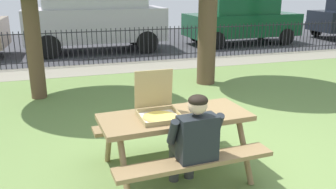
# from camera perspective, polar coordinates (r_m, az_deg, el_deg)

# --- Properties ---
(ground) EXTENTS (28.00, 10.60, 0.02)m
(ground) POSITION_cam_1_polar(r_m,az_deg,el_deg) (6.14, 4.02, -4.67)
(ground) COLOR olive
(cobblestone_walkway) EXTENTS (28.00, 1.40, 0.01)m
(cobblestone_walkway) POSITION_cam_1_polar(r_m,az_deg,el_deg) (10.37, -5.18, 4.43)
(cobblestone_walkway) COLOR gray
(street_asphalt) EXTENTS (28.00, 7.99, 0.01)m
(street_asphalt) POSITION_cam_1_polar(r_m,az_deg,el_deg) (14.92, -9.05, 8.18)
(street_asphalt) COLOR #38383D
(picnic_table_foreground) EXTENTS (1.89, 1.59, 0.79)m
(picnic_table_foreground) POSITION_cam_1_polar(r_m,az_deg,el_deg) (4.36, 1.12, -5.38)
(picnic_table_foreground) COLOR olive
(picnic_table_foreground) RESTS_ON ground
(pizza_box_open) EXTENTS (0.48, 0.52, 0.53)m
(pizza_box_open) POSITION_cam_1_polar(r_m,az_deg,el_deg) (4.22, -1.63, -2.21)
(pizza_box_open) COLOR tan
(pizza_box_open) RESTS_ON picnic_table_foreground
(adult_at_table) EXTENTS (0.62, 0.61, 1.19)m
(adult_at_table) POSITION_cam_1_polar(r_m,az_deg,el_deg) (3.92, 4.08, -7.16)
(adult_at_table) COLOR #3B3B3B
(adult_at_table) RESTS_ON ground
(iron_fence_streetside) EXTENTS (20.69, 0.03, 1.04)m
(iron_fence_streetside) POSITION_cam_1_polar(r_m,az_deg,el_deg) (10.95, -6.04, 7.93)
(iron_fence_streetside) COLOR black
(iron_fence_streetside) RESTS_ON ground
(parked_car_center) EXTENTS (4.71, 2.09, 2.46)m
(parked_car_center) POSITION_cam_1_polar(r_m,az_deg,el_deg) (12.86, -11.57, 12.53)
(parked_car_center) COLOR #BAB3BD
(parked_car_center) RESTS_ON ground
(parked_car_right) EXTENTS (4.45, 2.00, 1.94)m
(parked_car_right) POSITION_cam_1_polar(r_m,az_deg,el_deg) (14.59, 11.61, 11.85)
(parked_car_right) COLOR #104827
(parked_car_right) RESTS_ON ground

